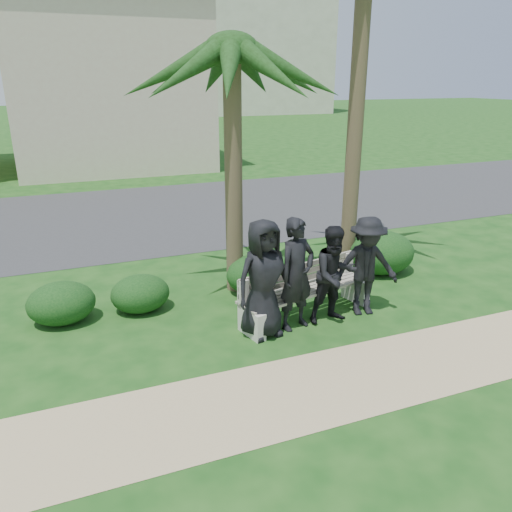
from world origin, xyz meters
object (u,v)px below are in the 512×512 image
object	(u,v)px
man_c	(335,275)
man_a	(263,279)
man_d	(366,266)
man_b	(297,274)
palm_left	(232,52)
park_bench	(307,295)

from	to	relation	value
man_c	man_a	bearing A→B (deg)	178.54
man_c	man_d	bearing A→B (deg)	3.31
man_b	man_c	size ratio (longest dim) A/B	1.12
man_c	palm_left	world-z (taller)	palm_left
park_bench	man_b	world-z (taller)	man_b
man_c	man_b	bearing A→B (deg)	175.38
palm_left	man_b	bearing A→B (deg)	-77.95
man_a	man_c	world-z (taller)	man_a
man_c	palm_left	size ratio (longest dim) A/B	0.32
man_a	park_bench	bearing A→B (deg)	10.47
man_b	palm_left	xyz separation A→B (m)	(-0.40, 1.86, 3.35)
man_b	man_c	bearing A→B (deg)	-19.17
man_b	man_d	world-z (taller)	man_b
man_a	man_b	world-z (taller)	man_a
man_b	man_a	bearing A→B (deg)	167.58
park_bench	palm_left	world-z (taller)	palm_left
man_b	man_d	bearing A→B (deg)	-15.31
man_c	man_d	world-z (taller)	man_d
park_bench	man_a	bearing A→B (deg)	-173.59
park_bench	man_d	world-z (taller)	man_d
man_d	palm_left	xyz separation A→B (m)	(-1.71, 1.84, 3.41)
man_b	palm_left	world-z (taller)	palm_left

